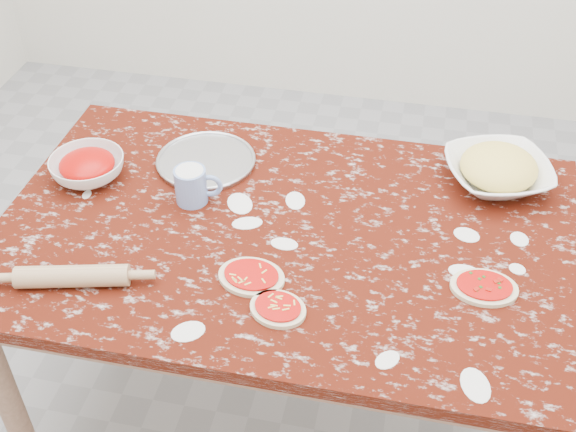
# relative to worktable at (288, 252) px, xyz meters

# --- Properties ---
(ground) EXTENTS (4.00, 4.00, 0.00)m
(ground) POSITION_rel_worktable_xyz_m (0.00, 0.00, -0.67)
(ground) COLOR gray
(worktable) EXTENTS (1.60, 1.00, 0.75)m
(worktable) POSITION_rel_worktable_xyz_m (0.00, 0.00, 0.00)
(worktable) COLOR #3B0D05
(worktable) RESTS_ON ground
(pizza_tray) EXTENTS (0.34, 0.34, 0.01)m
(pizza_tray) POSITION_rel_worktable_xyz_m (-0.31, 0.25, 0.09)
(pizza_tray) COLOR #B2B2B7
(pizza_tray) RESTS_ON worktable
(sauce_bowl) EXTENTS (0.27, 0.27, 0.07)m
(sauce_bowl) POSITION_rel_worktable_xyz_m (-0.63, 0.11, 0.12)
(sauce_bowl) COLOR white
(sauce_bowl) RESTS_ON worktable
(cheese_bowl) EXTENTS (0.38, 0.38, 0.07)m
(cheese_bowl) POSITION_rel_worktable_xyz_m (0.56, 0.34, 0.12)
(cheese_bowl) COLOR white
(cheese_bowl) RESTS_ON worktable
(flour_mug) EXTENTS (0.14, 0.09, 0.11)m
(flour_mug) POSITION_rel_worktable_xyz_m (-0.29, 0.07, 0.14)
(flour_mug) COLOR #718DCB
(flour_mug) RESTS_ON worktable
(pizza_left) EXTENTS (0.19, 0.15, 0.02)m
(pizza_left) POSITION_rel_worktable_xyz_m (-0.05, -0.20, 0.09)
(pizza_left) COLOR beige
(pizza_left) RESTS_ON worktable
(pizza_mid) EXTENTS (0.17, 0.15, 0.02)m
(pizza_mid) POSITION_rel_worktable_xyz_m (0.04, -0.30, 0.09)
(pizza_mid) COLOR beige
(pizza_mid) RESTS_ON worktable
(pizza_right) EXTENTS (0.17, 0.14, 0.02)m
(pizza_right) POSITION_rel_worktable_xyz_m (0.53, -0.12, 0.09)
(pizza_right) COLOR beige
(pizza_right) RESTS_ON worktable
(rolling_pin) EXTENTS (0.29, 0.12, 0.06)m
(rolling_pin) POSITION_rel_worktable_xyz_m (-0.48, -0.32, 0.11)
(rolling_pin) COLOR tan
(rolling_pin) RESTS_ON worktable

